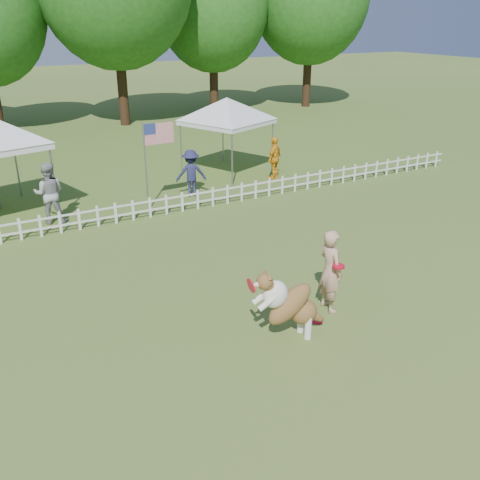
{
  "coord_description": "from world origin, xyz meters",
  "views": [
    {
      "loc": [
        -5.47,
        -6.83,
        5.35
      ],
      "look_at": [
        -0.58,
        2.0,
        1.1
      ],
      "focal_mm": 40.0,
      "sensor_mm": 36.0,
      "label": 1
    }
  ],
  "objects_px": {
    "dog": "(291,304)",
    "canopy_tent_right": "(227,137)",
    "handler": "(330,271)",
    "spectator_b": "(191,173)",
    "spectator_a": "(49,193)",
    "spectator_c": "(275,158)",
    "frisbee_on_turf": "(317,321)",
    "flag_pole": "(146,168)"
  },
  "relations": [
    {
      "from": "flag_pole",
      "to": "handler",
      "type": "bearing_deg",
      "value": -85.4
    },
    {
      "from": "handler",
      "to": "frisbee_on_turf",
      "type": "distance_m",
      "value": 0.99
    },
    {
      "from": "dog",
      "to": "spectator_b",
      "type": "relative_size",
      "value": 0.96
    },
    {
      "from": "dog",
      "to": "canopy_tent_right",
      "type": "xyz_separation_m",
      "value": [
        4.14,
        10.28,
        0.61
      ]
    },
    {
      "from": "flag_pole",
      "to": "spectator_c",
      "type": "height_order",
      "value": "flag_pole"
    },
    {
      "from": "frisbee_on_turf",
      "to": "spectator_b",
      "type": "relative_size",
      "value": 0.15
    },
    {
      "from": "spectator_a",
      "to": "frisbee_on_turf",
      "type": "bearing_deg",
      "value": 131.05
    },
    {
      "from": "frisbee_on_turf",
      "to": "spectator_c",
      "type": "height_order",
      "value": "spectator_c"
    },
    {
      "from": "flag_pole",
      "to": "spectator_c",
      "type": "xyz_separation_m",
      "value": [
        5.03,
        0.97,
        -0.55
      ]
    },
    {
      "from": "handler",
      "to": "spectator_b",
      "type": "distance_m",
      "value": 7.9
    },
    {
      "from": "frisbee_on_turf",
      "to": "dog",
      "type": "bearing_deg",
      "value": -163.86
    },
    {
      "from": "handler",
      "to": "canopy_tent_right",
      "type": "distance_m",
      "value": 10.18
    },
    {
      "from": "handler",
      "to": "canopy_tent_right",
      "type": "relative_size",
      "value": 0.63
    },
    {
      "from": "handler",
      "to": "flag_pole",
      "type": "relative_size",
      "value": 0.64
    },
    {
      "from": "spectator_c",
      "to": "dog",
      "type": "bearing_deg",
      "value": 25.62
    },
    {
      "from": "canopy_tent_right",
      "to": "flag_pole",
      "type": "height_order",
      "value": "canopy_tent_right"
    },
    {
      "from": "spectator_a",
      "to": "spectator_b",
      "type": "relative_size",
      "value": 1.15
    },
    {
      "from": "spectator_a",
      "to": "canopy_tent_right",
      "type": "bearing_deg",
      "value": -143.59
    },
    {
      "from": "dog",
      "to": "frisbee_on_turf",
      "type": "xyz_separation_m",
      "value": [
        0.78,
        0.23,
        -0.7
      ]
    },
    {
      "from": "flag_pole",
      "to": "spectator_a",
      "type": "relative_size",
      "value": 1.52
    },
    {
      "from": "spectator_c",
      "to": "handler",
      "type": "bearing_deg",
      "value": 30.72
    },
    {
      "from": "handler",
      "to": "spectator_c",
      "type": "distance_m",
      "value": 9.11
    },
    {
      "from": "flag_pole",
      "to": "spectator_a",
      "type": "distance_m",
      "value": 2.76
    },
    {
      "from": "dog",
      "to": "spectator_b",
      "type": "bearing_deg",
      "value": 81.8
    },
    {
      "from": "dog",
      "to": "spectator_a",
      "type": "relative_size",
      "value": 0.83
    },
    {
      "from": "spectator_a",
      "to": "spectator_b",
      "type": "height_order",
      "value": "spectator_a"
    },
    {
      "from": "canopy_tent_right",
      "to": "spectator_c",
      "type": "height_order",
      "value": "canopy_tent_right"
    },
    {
      "from": "dog",
      "to": "flag_pole",
      "type": "xyz_separation_m",
      "value": [
        0.17,
        7.77,
        0.58
      ]
    },
    {
      "from": "handler",
      "to": "canopy_tent_right",
      "type": "bearing_deg",
      "value": -13.3
    },
    {
      "from": "dog",
      "to": "spectator_b",
      "type": "xyz_separation_m",
      "value": [
        1.86,
        8.4,
        0.03
      ]
    },
    {
      "from": "handler",
      "to": "frisbee_on_turf",
      "type": "relative_size",
      "value": 7.6
    },
    {
      "from": "spectator_b",
      "to": "canopy_tent_right",
      "type": "bearing_deg",
      "value": -124.72
    },
    {
      "from": "canopy_tent_right",
      "to": "frisbee_on_turf",
      "type": "bearing_deg",
      "value": -131.49
    },
    {
      "from": "handler",
      "to": "flag_pole",
      "type": "height_order",
      "value": "flag_pole"
    },
    {
      "from": "flag_pole",
      "to": "spectator_b",
      "type": "bearing_deg",
      "value": 16.73
    },
    {
      "from": "spectator_b",
      "to": "spectator_a",
      "type": "bearing_deg",
      "value": 19.98
    },
    {
      "from": "dog",
      "to": "spectator_a",
      "type": "bearing_deg",
      "value": 111.66
    },
    {
      "from": "handler",
      "to": "spectator_b",
      "type": "height_order",
      "value": "handler"
    },
    {
      "from": "dog",
      "to": "frisbee_on_turf",
      "type": "height_order",
      "value": "dog"
    },
    {
      "from": "spectator_b",
      "to": "spectator_c",
      "type": "xyz_separation_m",
      "value": [
        3.34,
        0.33,
        0.0
      ]
    },
    {
      "from": "spectator_a",
      "to": "dog",
      "type": "bearing_deg",
      "value": 125.6
    },
    {
      "from": "spectator_b",
      "to": "spectator_c",
      "type": "relative_size",
      "value": 1.0
    }
  ]
}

